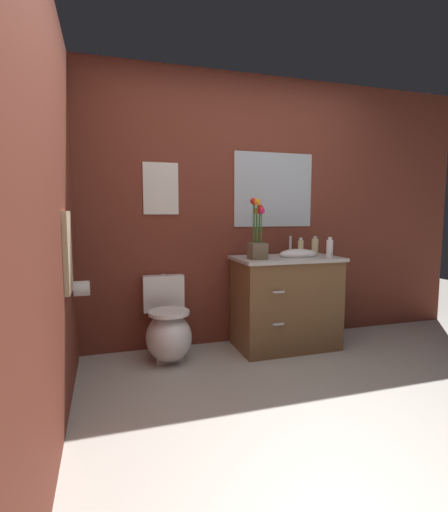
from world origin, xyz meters
TOP-DOWN VIEW (x-y plane):
  - ground_plane at (0.00, 0.00)m, footprint 9.68×9.68m
  - wall_back at (0.20, 1.57)m, footprint 4.52×0.05m
  - wall_left at (-1.48, 0.46)m, footprint 0.05×4.32m
  - toilet at (-0.73, 1.27)m, footprint 0.38×0.59m
  - vanity_cabinet at (0.35, 1.24)m, footprint 0.94×0.56m
  - flower_vase at (0.03, 1.16)m, footprint 0.14×0.14m
  - soap_bottle at (0.57, 1.38)m, footprint 0.05×0.05m
  - lotion_bottle at (0.71, 1.12)m, footprint 0.06×0.06m
  - hand_wash_bottle at (0.70, 1.34)m, footprint 0.06×0.06m
  - wall_poster at (-0.73, 1.54)m, footprint 0.31×0.01m
  - wall_mirror at (0.35, 1.54)m, footprint 0.80×0.01m
  - hanging_towel at (-1.44, 0.74)m, footprint 0.03×0.28m
  - toilet_paper_roll at (-1.38, 1.07)m, footprint 0.11×0.11m

SIDE VIEW (x-z plane):
  - ground_plane at x=0.00m, z-range 0.00..0.00m
  - toilet at x=-0.73m, z-range -0.10..0.59m
  - vanity_cabinet at x=0.35m, z-range -0.08..0.94m
  - toilet_paper_roll at x=-1.38m, z-range 0.62..0.74m
  - soap_bottle at x=0.57m, z-range 0.83..0.99m
  - hand_wash_bottle at x=0.70m, z-range 0.83..1.00m
  - lotion_bottle at x=0.71m, z-range 0.83..1.01m
  - hanging_towel at x=-1.44m, z-range 0.72..1.24m
  - flower_vase at x=0.03m, z-range 0.76..1.29m
  - wall_back at x=0.20m, z-range 0.00..2.50m
  - wall_left at x=-1.48m, z-range 0.00..2.50m
  - wall_poster at x=-0.73m, z-range 1.22..1.67m
  - wall_mirror at x=0.35m, z-range 1.10..1.80m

